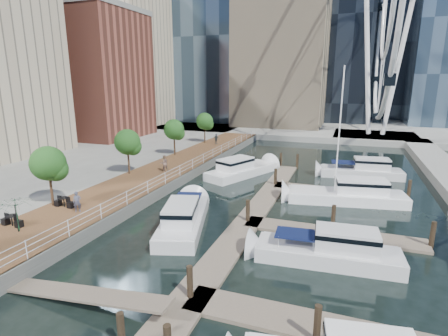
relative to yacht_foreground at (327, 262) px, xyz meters
name	(u,v)px	position (x,y,z in m)	size (l,w,h in m)	color
ground	(157,269)	(-8.95, -4.01, 0.00)	(520.00, 520.00, 0.00)	black
boardwalk	(155,178)	(-17.95, 10.99, 0.50)	(6.00, 60.00, 1.00)	brown
seawall	(181,181)	(-14.95, 10.99, 0.50)	(0.25, 60.00, 1.00)	#595954
land_far	(319,112)	(-8.95, 97.99, 0.50)	(200.00, 114.00, 1.00)	gray
pier	(375,137)	(5.05, 47.99, 0.50)	(14.00, 12.00, 1.00)	gray
railing	(180,171)	(-15.05, 10.99, 1.52)	(0.10, 60.00, 1.05)	white
floating_docks	(319,216)	(-0.98, 5.97, 0.49)	(16.00, 34.00, 2.60)	#6D6051
midrise_condos	(48,59)	(-42.51, 22.81, 13.42)	(19.00, 67.00, 28.00)	#BCAD8E
street_trees	(127,142)	(-20.35, 9.99, 4.29)	(2.60, 42.60, 4.60)	#3F2B1C
yacht_foreground	(327,262)	(0.00, 0.00, 0.00)	(2.40, 8.97, 2.15)	silver
pedestrian_near	(77,202)	(-17.55, -0.47, 1.76)	(0.56, 0.37, 1.53)	#474A5F
pedestrian_mid	(164,163)	(-17.47, 12.12, 1.87)	(0.84, 0.66, 1.73)	#886A5E
pedestrian_far	(216,139)	(-18.12, 29.16, 1.80)	(0.94, 0.39, 1.60)	#363D43
moored_yachts	(332,206)	(-0.25, 9.97, 0.00)	(24.95, 33.08, 11.50)	white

